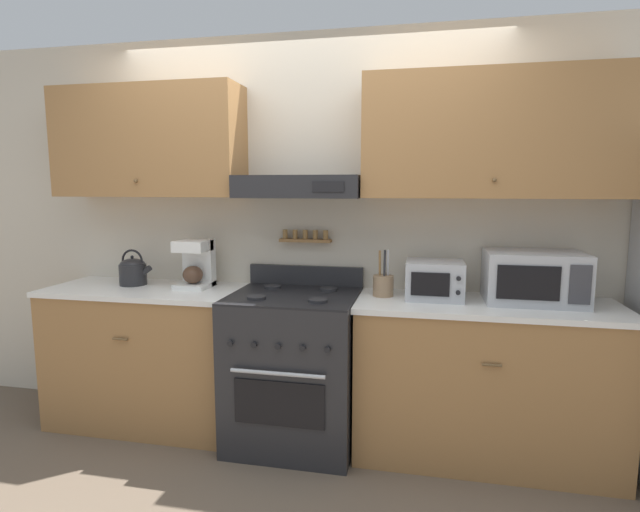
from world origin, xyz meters
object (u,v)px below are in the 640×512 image
at_px(tea_kettle, 133,271).
at_px(microwave, 534,277).
at_px(coffee_maker, 196,263).
at_px(stove_range, 294,368).
at_px(toaster_oven, 435,280).
at_px(utensil_crock, 383,285).

xyz_separation_m(tea_kettle, microwave, (2.52, 0.02, 0.05)).
height_order(coffee_maker, microwave, coffee_maker).
xyz_separation_m(tea_kettle, coffee_maker, (0.44, 0.03, 0.06)).
bearing_deg(microwave, coffee_maker, 179.70).
height_order(stove_range, toaster_oven, toaster_oven).
height_order(microwave, toaster_oven, microwave).
bearing_deg(tea_kettle, coffee_maker, 3.71).
relative_size(stove_range, utensil_crock, 3.78).
bearing_deg(tea_kettle, utensil_crock, 0.00).
distance_m(stove_range, microwave, 1.51).
distance_m(coffee_maker, toaster_oven, 1.53).
bearing_deg(coffee_maker, tea_kettle, -176.29).
relative_size(tea_kettle, toaster_oven, 0.73).
relative_size(coffee_maker, utensil_crock, 1.11).
xyz_separation_m(coffee_maker, toaster_oven, (1.53, -0.03, -0.04)).
xyz_separation_m(stove_range, utensil_crock, (0.53, 0.11, 0.52)).
relative_size(coffee_maker, microwave, 0.58).
relative_size(tea_kettle, microwave, 0.45).
distance_m(microwave, toaster_oven, 0.55).
relative_size(stove_range, toaster_oven, 3.19).
relative_size(utensil_crock, toaster_oven, 0.84).
height_order(coffee_maker, toaster_oven, coffee_maker).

